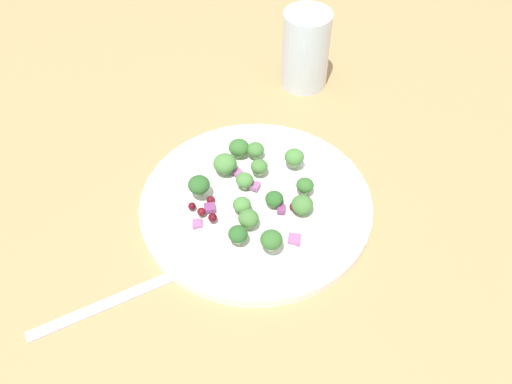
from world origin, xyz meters
TOP-DOWN VIEW (x-y plane):
  - ground_plane at (0.00, 0.00)cm, footprint 180.00×180.00cm
  - plate at (1.06, -2.16)cm, footprint 26.22×26.22cm
  - dressing_pool at (1.06, -2.16)cm, footprint 15.21×15.21cm
  - broccoli_floret_0 at (0.37, 3.22)cm, footprint 2.73×2.73cm
  - broccoli_floret_1 at (2.35, -3.95)cm, footprint 2.02×2.02cm
  - broccoli_floret_2 at (3.25, 0.93)cm, footprint 1.98×1.98cm
  - broccoli_floret_3 at (0.81, 0.36)cm, footprint 1.99×1.99cm
  - broccoli_floret_4 at (-1.23, -3.08)cm, footprint 1.99×1.99cm
  - broccoli_floret_5 at (4.36, 3.78)cm, footprint 2.08×2.08cm
  - broccoli_floret_6 at (-1.60, -5.23)cm, footprint 2.20×2.20cm
  - broccoli_floret_7 at (-3.65, -6.64)cm, footprint 2.04×2.04cm
  - broccoli_floret_8 at (-4.25, 1.24)cm, footprint 2.45×2.45cm
  - broccoli_floret_9 at (-1.15, -9.18)cm, footprint 2.32×2.32cm
  - broccoli_floret_10 at (2.78, 4.97)cm, footprint 2.45×2.45cm
  - broccoli_floret_11 at (4.48, -6.30)cm, footprint 2.42×2.42cm
  - broccoli_floret_12 at (6.22, -4.14)cm, footprint 1.98×1.98cm
  - broccoli_floret_13 at (7.41, -0.05)cm, footprint 2.30×2.30cm
  - cranberry_0 at (-4.64, -2.74)cm, footprint 0.97×0.97cm
  - cranberry_1 at (-5.32, -1.39)cm, footprint 0.93×0.93cm
  - cranberry_2 at (3.92, -5.54)cm, footprint 0.98×0.98cm
  - cranberry_3 at (-3.66, -5.44)cm, footprint 0.77×0.77cm
  - cranberry_4 at (2.98, -4.04)cm, footprint 0.85×0.85cm
  - cranberry_5 at (-3.52, 0.19)cm, footprint 0.97×0.97cm
  - cranberry_6 at (-5.82, 0.27)cm, footprint 0.87×0.87cm
  - onion_bit_0 at (-4.17, -1.05)cm, footprint 1.54×1.51cm
  - onion_bit_1 at (1.75, -0.68)cm, footprint 1.49×1.48cm
  - onion_bit_2 at (1.77, -9.11)cm, footprint 1.89×1.89cm
  - onion_bit_3 at (1.12, 2.20)cm, footprint 1.11×1.22cm
  - onion_bit_4 at (2.58, -5.09)cm, footprint 1.34×1.39cm
  - onion_bit_5 at (-6.25, -2.16)cm, footprint 1.41×1.43cm
  - fork at (-15.54, -5.91)cm, footprint 18.65×2.51cm
  - water_glass at (18.42, 14.81)cm, footprint 6.40×6.40cm

SIDE VIEW (x-z plane):
  - ground_plane at x=0.00cm, z-range -2.00..0.00cm
  - fork at x=-15.54cm, z-range 0.00..0.50cm
  - plate at x=1.06cm, z-range 0.01..1.71cm
  - dressing_pool at x=1.06cm, z-range 1.20..1.40cm
  - onion_bit_2 at x=1.77cm, z-range 1.25..1.77cm
  - onion_bit_5 at x=-6.25cm, z-range 1.39..1.80cm
  - cranberry_5 at x=-3.52cm, z-range 1.30..2.27cm
  - onion_bit_3 at x=1.12cm, z-range 1.58..2.03cm
  - cranberry_4 at x=2.98cm, z-range 1.39..2.25cm
  - onion_bit_4 at x=2.58cm, z-range 1.62..2.15cm
  - onion_bit_1 at x=1.75cm, z-range 1.62..2.21cm
  - onion_bit_0 at x=-4.17cm, z-range 1.68..2.17cm
  - cranberry_2 at x=3.92cm, z-range 1.51..2.50cm
  - cranberry_6 at x=-5.82cm, z-range 1.62..2.49cm
  - cranberry_3 at x=-3.66cm, z-range 1.78..2.55cm
  - cranberry_1 at x=-5.32cm, z-range 1.80..2.73cm
  - cranberry_0 at x=-4.64cm, z-range 1.78..2.76cm
  - broccoli_floret_1 at x=2.35cm, z-range 1.51..3.56cm
  - broccoli_floret_5 at x=4.36cm, z-range 1.58..3.69cm
  - broccoli_floret_11 at x=4.48cm, z-range 1.46..3.91cm
  - broccoli_floret_3 at x=0.81cm, z-range 1.71..3.72cm
  - broccoli_floret_4 at x=-1.23cm, z-range 1.71..3.72cm
  - broccoli_floret_10 at x=2.78cm, z-range 1.48..3.97cm
  - broccoli_floret_12 at x=6.22cm, z-range 1.85..3.85cm
  - broccoli_floret_2 at x=3.25cm, z-range 1.87..3.87cm
  - broccoli_floret_6 at x=-1.60cm, z-range 1.78..4.01cm
  - broccoli_floret_0 at x=0.37cm, z-range 1.56..4.32cm
  - broccoli_floret_7 at x=-3.65cm, z-range 2.06..4.13cm
  - broccoli_floret_13 at x=7.41cm, z-range 1.99..4.31cm
  - broccoli_floret_9 at x=-1.15cm, z-range 2.22..4.56cm
  - broccoli_floret_8 at x=-4.25cm, z-range 2.23..4.71cm
  - water_glass at x=18.42cm, z-range 0.00..10.83cm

